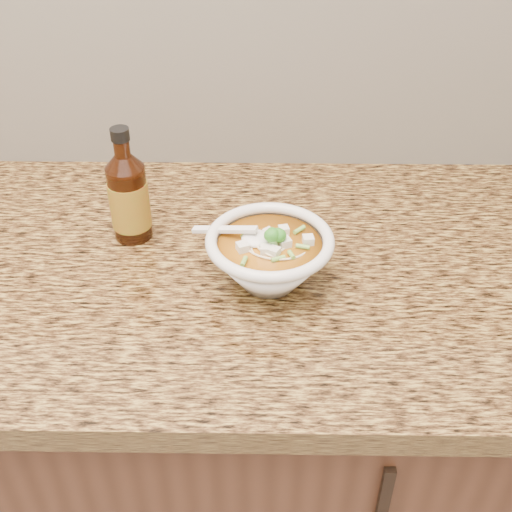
{
  "coord_description": "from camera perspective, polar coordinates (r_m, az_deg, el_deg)",
  "views": [
    {
      "loc": [
        0.34,
        0.87,
        1.52
      ],
      "look_at": [
        0.33,
        1.61,
        0.95
      ],
      "focal_mm": 45.0,
      "sensor_mm": 36.0,
      "label": 1
    }
  ],
  "objects": [
    {
      "name": "soup_bowl",
      "position": [
        0.95,
        1.2,
        -0.22
      ],
      "size": [
        0.21,
        0.19,
        0.1
      ],
      "rotation": [
        0.0,
        0.0,
        0.37
      ],
      "color": "white",
      "rests_on": "counter_slab"
    },
    {
      "name": "cabinet",
      "position": [
        1.4,
        -13.94,
        -15.4
      ],
      "size": [
        4.0,
        0.65,
        0.86
      ],
      "primitive_type": "cube",
      "color": "#351C0F",
      "rests_on": "ground"
    },
    {
      "name": "counter_slab",
      "position": [
        1.09,
        -17.41,
        -0.77
      ],
      "size": [
        4.0,
        0.68,
        0.04
      ],
      "primitive_type": "cube",
      "color": "#A1823B",
      "rests_on": "cabinet"
    },
    {
      "name": "hot_sauce_bottle",
      "position": [
        1.05,
        -11.24,
        5.1
      ],
      "size": [
        0.07,
        0.07,
        0.19
      ],
      "rotation": [
        0.0,
        0.0,
        0.14
      ],
      "color": "#3E1808",
      "rests_on": "counter_slab"
    }
  ]
}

